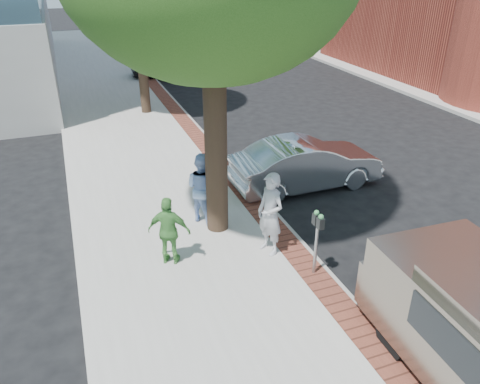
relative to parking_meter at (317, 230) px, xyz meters
name	(u,v)px	position (x,y,z in m)	size (l,w,h in m)	color
ground	(271,270)	(-0.72, 0.59, -1.21)	(120.00, 120.00, 0.00)	black
sidewalk	(139,149)	(-2.22, 8.59, -1.13)	(5.00, 60.00, 0.15)	#9E9991
brick_strip	(200,139)	(-0.02, 8.59, -1.05)	(0.60, 60.00, 0.01)	brown
curb	(209,140)	(0.33, 8.59, -1.13)	(0.10, 60.00, 0.15)	gray
signal_near	(136,28)	(0.18, 22.59, 1.05)	(0.70, 0.15, 3.80)	black
signal_far	(309,19)	(11.78, 22.59, 1.05)	(0.70, 0.15, 3.80)	black
parking_meter	(317,230)	(0.00, 0.00, 0.00)	(0.12, 0.32, 1.47)	gray
person_gray	(270,214)	(-0.56, 1.09, -0.09)	(0.70, 0.46, 1.92)	#B1B2B7
person_officer	(203,187)	(-1.54, 2.98, -0.15)	(0.88, 0.68, 1.81)	#9ABAEF
person_green	(169,231)	(-2.73, 1.46, -0.27)	(0.92, 0.38, 1.57)	#509544
sedan_silver	(306,164)	(1.90, 4.02, -0.47)	(1.55, 4.44, 1.46)	silver
bg_car	(176,61)	(1.66, 19.07, -0.37)	(1.97, 4.89, 1.67)	black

